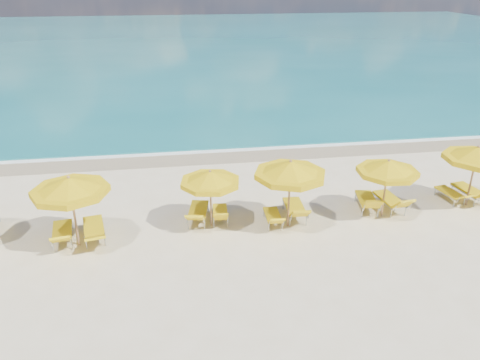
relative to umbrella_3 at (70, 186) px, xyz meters
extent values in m
plane|color=beige|center=(5.67, 0.25, -2.14)|extent=(120.00, 120.00, 0.00)
cube|color=#126267|center=(5.67, 48.25, -2.14)|extent=(120.00, 80.00, 0.30)
cube|color=tan|center=(5.67, 7.65, -2.14)|extent=(120.00, 2.60, 0.01)
cube|color=white|center=(5.67, 8.45, -2.14)|extent=(120.00, 1.20, 0.03)
cube|color=white|center=(-0.33, 17.25, -2.14)|extent=(14.00, 0.36, 0.05)
cube|color=white|center=(13.67, 24.25, -2.14)|extent=(18.00, 0.30, 0.05)
cylinder|color=#AC7E56|center=(0.00, 0.00, -0.94)|extent=(0.07, 0.07, 2.40)
cone|color=yellow|center=(0.00, 0.00, 0.07)|extent=(2.66, 2.66, 0.48)
cylinder|color=yellow|center=(0.00, 0.00, -0.16)|extent=(2.68, 2.68, 0.19)
sphere|color=#AC7E56|center=(0.00, 0.00, 0.32)|extent=(0.11, 0.11, 0.11)
cylinder|color=#AC7E56|center=(4.46, 0.64, -1.11)|extent=(0.06, 0.06, 2.05)
cone|color=yellow|center=(4.46, 0.64, -0.25)|extent=(2.51, 2.51, 0.41)
cylinder|color=yellow|center=(4.46, 0.64, -0.45)|extent=(2.53, 2.53, 0.16)
sphere|color=#AC7E56|center=(4.46, 0.64, -0.04)|extent=(0.09, 0.09, 0.09)
cylinder|color=#AC7E56|center=(7.15, 0.20, -0.92)|extent=(0.08, 0.08, 2.42)
cone|color=yellow|center=(7.15, 0.20, 0.09)|extent=(2.55, 2.55, 0.48)
cylinder|color=yellow|center=(7.15, 0.20, -0.14)|extent=(2.57, 2.57, 0.19)
sphere|color=#AC7E56|center=(7.15, 0.20, 0.34)|extent=(0.11, 0.11, 0.11)
cylinder|color=#AC7E56|center=(10.77, 0.41, -1.06)|extent=(0.07, 0.07, 2.15)
cone|color=yellow|center=(10.77, 0.41, -0.16)|extent=(2.77, 2.77, 0.43)
cylinder|color=yellow|center=(10.77, 0.41, -0.37)|extent=(2.79, 2.79, 0.17)
sphere|color=#AC7E56|center=(10.77, 0.41, 0.06)|extent=(0.10, 0.10, 0.10)
cylinder|color=#AC7E56|center=(14.38, 0.73, -0.96)|extent=(0.07, 0.07, 2.35)
cone|color=yellow|center=(14.38, 0.73, 0.03)|extent=(3.01, 3.01, 0.47)
cylinder|color=yellow|center=(14.38, 0.73, -0.20)|extent=(3.03, 3.03, 0.19)
sphere|color=#AC7E56|center=(14.38, 0.73, 0.27)|extent=(0.10, 0.10, 0.10)
cube|color=yellow|center=(-0.55, 0.37, -1.74)|extent=(0.82, 1.44, 0.08)
cube|color=yellow|center=(-0.41, -0.56, -1.55)|extent=(0.69, 0.65, 0.45)
cube|color=yellow|center=(0.45, 0.45, -1.72)|extent=(0.90, 1.53, 0.09)
cube|color=yellow|center=(0.64, -0.56, -1.59)|extent=(0.75, 0.77, 0.34)
cube|color=yellow|center=(4.04, 1.13, -1.73)|extent=(0.87, 1.49, 0.09)
cube|color=yellow|center=(3.87, 0.18, -1.53)|extent=(0.72, 0.68, 0.46)
cube|color=yellow|center=(4.82, 1.01, -1.80)|extent=(0.61, 1.19, 0.07)
cube|color=yellow|center=(4.76, 0.25, -1.60)|extent=(0.55, 0.46, 0.45)
cube|color=yellow|center=(6.65, 0.47, -1.80)|extent=(0.56, 1.17, 0.07)
cube|color=yellow|center=(6.62, -0.31, -1.62)|extent=(0.53, 0.48, 0.40)
cube|color=yellow|center=(7.55, 0.84, -1.73)|extent=(0.71, 1.46, 0.09)
cube|color=yellow|center=(7.49, -0.12, -1.51)|extent=(0.67, 0.60, 0.49)
cube|color=yellow|center=(10.42, 1.05, -1.73)|extent=(0.86, 1.49, 0.09)
cube|color=yellow|center=(10.26, 0.14, -1.49)|extent=(0.71, 0.62, 0.53)
cube|color=yellow|center=(11.27, 0.94, -1.73)|extent=(0.77, 1.47, 0.09)
cube|color=yellow|center=(11.36, 0.01, -1.49)|extent=(0.68, 0.59, 0.53)
cube|color=yellow|center=(13.95, 1.25, -1.80)|extent=(0.72, 1.25, 0.07)
cube|color=yellow|center=(14.09, 0.45, -1.65)|extent=(0.60, 0.59, 0.36)
cube|color=yellow|center=(14.75, 1.23, -1.74)|extent=(0.81, 1.46, 0.09)
camera|label=1|loc=(3.26, -13.92, 6.16)|focal=35.00mm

